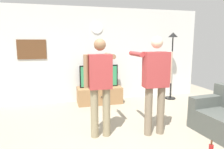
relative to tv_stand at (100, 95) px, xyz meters
The scene contains 9 objects.
ground_plane 2.61m from the tv_stand, 90.03° to the right, with size 8.40×8.40×0.00m, color #9E937F.
back_wall 1.17m from the tv_stand, 90.23° to the left, with size 6.40×0.10×2.70m, color silver.
tv_stand is the anchor object (origin of this frame).
television 0.54m from the tv_stand, 90.00° to the left, with size 1.09×0.07×0.62m.
wall_clock 1.91m from the tv_stand, 90.00° to the left, with size 0.33×0.33×0.03m, color white.
framed_picture 2.22m from the tv_stand, behind, with size 0.74×0.04×0.52m, color brown.
floor_lamp 2.51m from the tv_stand, ahead, with size 0.32×0.32×2.01m.
person_standing_nearer_lamp 2.18m from the tv_stand, 100.74° to the right, with size 0.59×0.78×1.79m.
person_standing_nearer_couch 2.40m from the tv_stand, 74.11° to the right, with size 0.64×0.78×1.83m.
Camera 1 is at (-1.07, -2.88, 1.74)m, focal length 32.35 mm.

